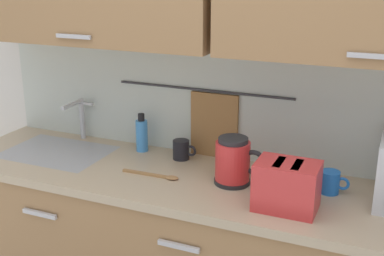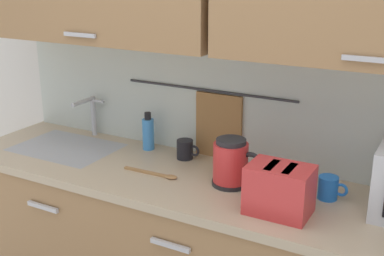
{
  "view_description": "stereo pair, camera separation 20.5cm",
  "coord_description": "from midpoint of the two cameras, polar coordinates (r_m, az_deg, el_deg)",
  "views": [
    {
      "loc": [
        0.74,
        -1.59,
        1.81
      ],
      "look_at": [
        -0.09,
        0.33,
        1.12
      ],
      "focal_mm": 46.91,
      "sensor_mm": 36.0,
      "label": 1
    },
    {
      "loc": [
        0.92,
        -1.5,
        1.81
      ],
      "look_at": [
        -0.09,
        0.33,
        1.12
      ],
      "focal_mm": 46.91,
      "sensor_mm": 36.0,
      "label": 2
    }
  ],
  "objects": [
    {
      "name": "mug_near_sink",
      "position": [
        2.44,
        -3.6,
        -2.52
      ],
      "size": [
        0.12,
        0.08,
        0.09
      ],
      "color": "black",
      "rests_on": "counter_unit"
    },
    {
      "name": "sink_faucet",
      "position": [
        2.76,
        -14.76,
        1.53
      ],
      "size": [
        0.09,
        0.17,
        0.22
      ],
      "color": "#B2B5BA",
      "rests_on": "counter_unit"
    },
    {
      "name": "mug_by_kettle",
      "position": [
        2.13,
        12.84,
        -6.08
      ],
      "size": [
        0.12,
        0.08,
        0.09
      ],
      "color": "blue",
      "rests_on": "counter_unit"
    },
    {
      "name": "wooden_spoon",
      "position": [
        2.26,
        -6.6,
        -5.44
      ],
      "size": [
        0.28,
        0.04,
        0.01
      ],
      "color": "#9E7042",
      "rests_on": "counter_unit"
    },
    {
      "name": "back_wall_assembly",
      "position": [
        2.26,
        1.52,
        10.93
      ],
      "size": [
        3.7,
        0.41,
        2.5
      ],
      "color": "silver",
      "rests_on": "ground"
    },
    {
      "name": "electric_kettle",
      "position": [
        2.15,
        2.04,
        -3.88
      ],
      "size": [
        0.23,
        0.16,
        0.21
      ],
      "color": "black",
      "rests_on": "counter_unit"
    },
    {
      "name": "toaster",
      "position": [
        1.95,
        7.78,
        -6.58
      ],
      "size": [
        0.26,
        0.17,
        0.19
      ],
      "color": "red",
      "rests_on": "counter_unit"
    },
    {
      "name": "dish_soap_bottle",
      "position": [
        2.55,
        -8.03,
        -0.78
      ],
      "size": [
        0.06,
        0.06,
        0.2
      ],
      "color": "#3F8CD8",
      "rests_on": "counter_unit"
    }
  ]
}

